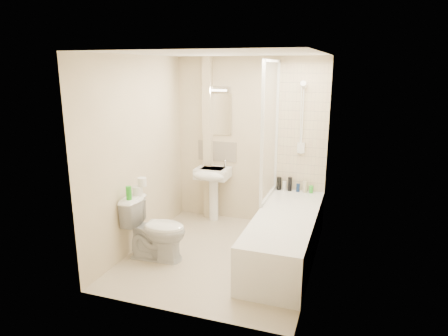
% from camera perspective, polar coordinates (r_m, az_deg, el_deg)
% --- Properties ---
extents(floor, '(2.50, 2.50, 0.00)m').
position_cam_1_polar(floor, '(5.04, -0.42, -12.35)').
color(floor, beige).
rests_on(floor, ground).
extents(wall_back, '(2.20, 0.02, 2.40)m').
position_cam_1_polar(wall_back, '(5.80, 3.66, 3.74)').
color(wall_back, beige).
rests_on(wall_back, ground).
extents(wall_left, '(0.02, 2.50, 2.40)m').
position_cam_1_polar(wall_left, '(5.09, -12.22, 1.94)').
color(wall_left, beige).
rests_on(wall_left, ground).
extents(wall_right, '(0.02, 2.50, 2.40)m').
position_cam_1_polar(wall_right, '(4.40, 13.20, -0.08)').
color(wall_right, beige).
rests_on(wall_right, ground).
extents(ceiling, '(2.20, 2.50, 0.02)m').
position_cam_1_polar(ceiling, '(4.50, -0.48, 16.05)').
color(ceiling, white).
rests_on(ceiling, wall_back).
extents(tile_back, '(0.70, 0.01, 1.75)m').
position_cam_1_polar(tile_back, '(5.60, 11.12, 5.46)').
color(tile_back, beige).
rests_on(tile_back, wall_back).
extents(tile_right, '(0.01, 2.10, 1.75)m').
position_cam_1_polar(tile_right, '(4.55, 13.48, 3.28)').
color(tile_right, beige).
rests_on(tile_right, wall_right).
extents(pipe_boxing, '(0.12, 0.12, 2.40)m').
position_cam_1_polar(pipe_boxing, '(5.93, -2.29, 4.01)').
color(pipe_boxing, beige).
rests_on(pipe_boxing, ground).
extents(splashback, '(0.60, 0.02, 0.30)m').
position_cam_1_polar(splashback, '(5.97, -1.00, 2.42)').
color(splashback, beige).
rests_on(splashback, wall_back).
extents(mirror, '(0.46, 0.01, 0.60)m').
position_cam_1_polar(mirror, '(5.88, -1.03, 7.67)').
color(mirror, white).
rests_on(mirror, wall_back).
extents(strip_light, '(0.42, 0.07, 0.07)m').
position_cam_1_polar(strip_light, '(5.82, -1.12, 11.26)').
color(strip_light, silver).
rests_on(strip_light, wall_back).
extents(bathtub, '(0.70, 2.10, 0.55)m').
position_cam_1_polar(bathtub, '(4.93, 8.74, -9.49)').
color(bathtub, white).
rests_on(bathtub, ground).
extents(shower_screen, '(0.04, 0.92, 1.80)m').
position_cam_1_polar(shower_screen, '(5.23, 6.63, 5.28)').
color(shower_screen, white).
rests_on(shower_screen, bathtub).
extents(shower_fixture, '(0.10, 0.16, 0.99)m').
position_cam_1_polar(shower_fixture, '(5.54, 11.09, 6.63)').
color(shower_fixture, white).
rests_on(shower_fixture, wall_back).
extents(pedestal_sink, '(0.48, 0.46, 0.93)m').
position_cam_1_polar(pedestal_sink, '(5.85, -1.73, -1.64)').
color(pedestal_sink, white).
rests_on(pedestal_sink, ground).
extents(bottle_black_a, '(0.07, 0.07, 0.18)m').
position_cam_1_polar(bottle_black_a, '(5.74, 7.86, -2.21)').
color(bottle_black_a, black).
rests_on(bottle_black_a, bathtub).
extents(bottle_white_a, '(0.06, 0.06, 0.13)m').
position_cam_1_polar(bottle_white_a, '(5.73, 8.62, -2.54)').
color(bottle_white_a, silver).
rests_on(bottle_white_a, bathtub).
extents(bottle_black_b, '(0.06, 0.06, 0.20)m').
position_cam_1_polar(bottle_black_b, '(5.71, 9.40, -2.27)').
color(bottle_black_b, black).
rests_on(bottle_black_b, bathtub).
extents(bottle_blue, '(0.05, 0.05, 0.11)m').
position_cam_1_polar(bottle_blue, '(5.71, 10.53, -2.78)').
color(bottle_blue, navy).
rests_on(bottle_blue, bathtub).
extents(bottle_cream, '(0.06, 0.06, 0.16)m').
position_cam_1_polar(bottle_cream, '(5.69, 11.49, -2.63)').
color(bottle_cream, beige).
rests_on(bottle_cream, bathtub).
extents(bottle_green, '(0.06, 0.06, 0.10)m').
position_cam_1_polar(bottle_green, '(5.69, 12.33, -3.00)').
color(bottle_green, green).
rests_on(bottle_green, bathtub).
extents(toilet, '(0.51, 0.79, 0.76)m').
position_cam_1_polar(toilet, '(4.90, -9.73, -8.55)').
color(toilet, white).
rests_on(toilet, ground).
extents(toilet_roll_lower, '(0.12, 0.12, 0.10)m').
position_cam_1_polar(toilet_roll_lower, '(4.93, -12.23, -3.18)').
color(toilet_roll_lower, white).
rests_on(toilet_roll_lower, toilet).
extents(toilet_roll_upper, '(0.11, 0.11, 0.11)m').
position_cam_1_polar(toilet_roll_upper, '(4.90, -11.63, -1.97)').
color(toilet_roll_upper, white).
rests_on(toilet_roll_upper, toilet_roll_lower).
extents(green_bottle, '(0.06, 0.06, 0.16)m').
position_cam_1_polar(green_bottle, '(4.77, -13.45, -3.50)').
color(green_bottle, green).
rests_on(green_bottle, toilet).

